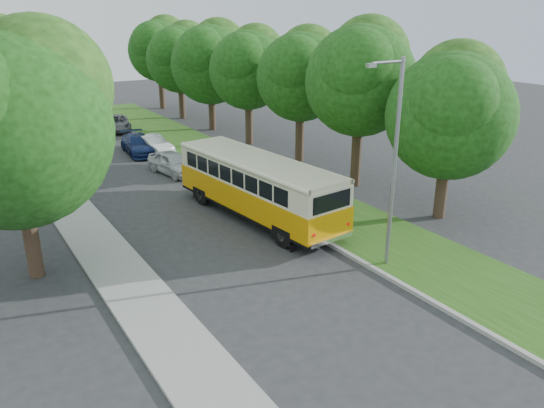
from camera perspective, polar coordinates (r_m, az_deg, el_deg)
ground at (r=20.91m, az=-1.26°, el=-6.88°), size 120.00×120.00×0.00m
curb at (r=26.51m, az=-0.19°, el=-0.68°), size 0.20×70.00×0.15m
grass_verge at (r=27.75m, az=3.92°, el=0.22°), size 4.50×70.00×0.13m
sidewalk at (r=23.50m, az=-17.87°, el=-4.58°), size 2.20×70.00×0.12m
treeline at (r=36.45m, az=-12.11°, el=14.10°), size 24.27×41.91×9.46m
lamppost_near at (r=19.95m, az=12.89°, el=4.72°), size 1.71×0.16×8.00m
lamppost_far at (r=32.80m, az=-23.63°, el=9.04°), size 1.71×0.16×7.50m
warning_sign at (r=29.46m, az=-21.26°, el=3.43°), size 0.56×0.10×2.50m
vintage_bus at (r=25.23m, az=-1.58°, el=1.70°), size 3.63×10.47×3.05m
car_silver at (r=33.11m, az=-10.58°, el=4.37°), size 2.30×4.26×1.38m
car_white at (r=38.17m, az=-12.68°, el=6.24°), size 1.98×4.05×1.28m
car_blue at (r=38.39m, az=-14.12°, el=6.24°), size 2.23×4.72×1.33m
car_grey at (r=46.45m, az=-16.38°, el=8.34°), size 2.99×4.86×1.26m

